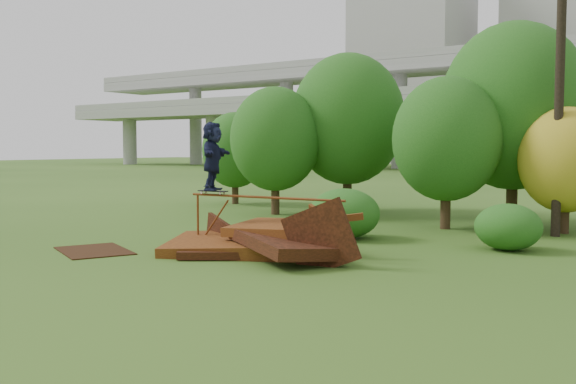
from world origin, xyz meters
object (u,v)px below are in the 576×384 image
Objects in this scene: flat_plate at (94,251)px; utility_pole at (560,65)px; scrap_pile at (262,242)px; skater at (213,156)px.

utility_pole is at bearing 46.47° from flat_plate.
scrap_pile reaches higher than flat_plate.
utility_pole reaches higher than skater.
utility_pole is (7.16, 7.97, 2.75)m from skater.
skater is at bearing 179.32° from scrap_pile.
flat_plate is 0.22× the size of utility_pole.
skater reaches higher than flat_plate.
flat_plate is at bearing -133.53° from utility_pole.
scrap_pile is 10.88m from utility_pole.
scrap_pile is 3.22× the size of skater.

